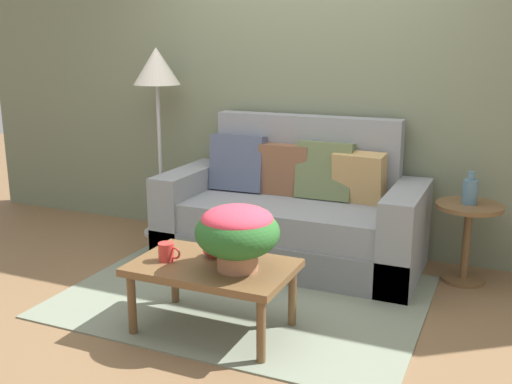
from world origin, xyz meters
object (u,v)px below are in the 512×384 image
(coffee_table, at_px, (213,272))
(floor_lamp, at_px, (157,80))
(couch, at_px, (293,217))
(side_table, at_px, (468,228))
(table_vase, at_px, (470,191))
(potted_plant, at_px, (237,231))
(snack_bowl, at_px, (213,251))
(coffee_mug, at_px, (167,252))

(coffee_table, height_order, floor_lamp, floor_lamp)
(couch, height_order, side_table, couch)
(floor_lamp, height_order, table_vase, floor_lamp)
(side_table, relative_size, potted_plant, 1.20)
(snack_bowl, bearing_deg, side_table, 43.54)
(snack_bowl, xyz_separation_m, table_vase, (1.29, 1.24, 0.20))
(floor_lamp, xyz_separation_m, snack_bowl, (1.18, -1.29, -0.87))
(floor_lamp, bearing_deg, coffee_mug, -56.47)
(snack_bowl, bearing_deg, floor_lamp, 132.27)
(table_vase, bearing_deg, potted_plant, -128.36)
(table_vase, bearing_deg, snack_bowl, -136.21)
(couch, xyz_separation_m, potted_plant, (0.15, -1.26, 0.28))
(coffee_table, relative_size, floor_lamp, 0.57)
(floor_lamp, xyz_separation_m, potted_plant, (1.39, -1.42, -0.69))
(couch, height_order, table_vase, couch)
(table_vase, bearing_deg, side_table, -40.31)
(coffee_table, xyz_separation_m, potted_plant, (0.16, -0.01, 0.27))
(side_table, relative_size, floor_lamp, 0.35)
(coffee_table, height_order, table_vase, table_vase)
(couch, relative_size, floor_lamp, 1.21)
(floor_lamp, relative_size, potted_plant, 3.41)
(couch, relative_size, potted_plant, 4.14)
(couch, xyz_separation_m, side_table, (1.23, 0.09, 0.04))
(coffee_table, distance_m, coffee_mug, 0.29)
(coffee_table, bearing_deg, floor_lamp, 131.21)
(coffee_table, height_order, snack_bowl, snack_bowl)
(side_table, relative_size, coffee_mug, 4.04)
(coffee_table, xyz_separation_m, floor_lamp, (-1.23, 1.40, 0.95))
(coffee_table, relative_size, potted_plant, 1.95)
(coffee_mug, bearing_deg, couch, 78.08)
(floor_lamp, distance_m, coffee_mug, 1.95)
(couch, distance_m, side_table, 1.23)
(potted_plant, height_order, snack_bowl, potted_plant)
(side_table, bearing_deg, coffee_table, -132.86)
(couch, xyz_separation_m, floor_lamp, (-1.24, 0.15, 0.97))
(couch, height_order, coffee_table, couch)
(potted_plant, distance_m, table_vase, 1.74)
(couch, height_order, snack_bowl, couch)
(coffee_mug, height_order, table_vase, table_vase)
(couch, distance_m, table_vase, 1.26)
(couch, bearing_deg, side_table, 4.26)
(floor_lamp, distance_m, snack_bowl, 1.95)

